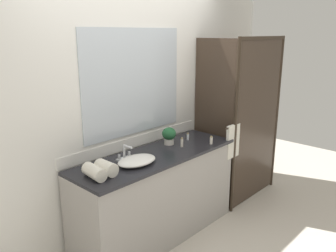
# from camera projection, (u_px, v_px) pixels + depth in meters

# --- Properties ---
(ground_plane) EXTENTS (8.00, 8.00, 0.00)m
(ground_plane) POSITION_uv_depth(u_px,v_px,m) (158.00, 235.00, 3.58)
(ground_plane) COLOR beige
(wall_back_with_mirror) EXTENTS (4.40, 0.06, 2.60)m
(wall_back_with_mirror) POSITION_uv_depth(u_px,v_px,m) (133.00, 108.00, 3.47)
(wall_back_with_mirror) COLOR silver
(wall_back_with_mirror) RESTS_ON ground_plane
(vanity_cabinet) EXTENTS (1.80, 0.58, 0.90)m
(vanity_cabinet) POSITION_uv_depth(u_px,v_px,m) (157.00, 196.00, 3.47)
(vanity_cabinet) COLOR #9E9993
(vanity_cabinet) RESTS_ON ground_plane
(shower_enclosure) EXTENTS (1.20, 0.59, 2.00)m
(shower_enclosure) POSITION_uv_depth(u_px,v_px,m) (244.00, 121.00, 4.09)
(shower_enclosure) COLOR #2D2319
(shower_enclosure) RESTS_ON ground_plane
(sink_basin) EXTENTS (0.38, 0.27, 0.06)m
(sink_basin) POSITION_uv_depth(u_px,v_px,m) (137.00, 161.00, 3.08)
(sink_basin) COLOR white
(sink_basin) RESTS_ON vanity_cabinet
(faucet) EXTENTS (0.17, 0.13, 0.15)m
(faucet) POSITION_uv_depth(u_px,v_px,m) (125.00, 155.00, 3.19)
(faucet) COLOR silver
(faucet) RESTS_ON vanity_cabinet
(potted_plant) EXTENTS (0.15, 0.15, 0.18)m
(potted_plant) POSITION_uv_depth(u_px,v_px,m) (169.00, 135.00, 3.60)
(potted_plant) COLOR beige
(potted_plant) RESTS_ON vanity_cabinet
(amenity_bottle_body_wash) EXTENTS (0.03, 0.03, 0.08)m
(amenity_bottle_body_wash) POSITION_uv_depth(u_px,v_px,m) (188.00, 137.00, 3.77)
(amenity_bottle_body_wash) COLOR silver
(amenity_bottle_body_wash) RESTS_ON vanity_cabinet
(amenity_bottle_lotion) EXTENTS (0.03, 0.03, 0.09)m
(amenity_bottle_lotion) POSITION_uv_depth(u_px,v_px,m) (211.00, 140.00, 3.62)
(amenity_bottle_lotion) COLOR silver
(amenity_bottle_lotion) RESTS_ON vanity_cabinet
(amenity_bottle_conditioner) EXTENTS (0.03, 0.03, 0.10)m
(amenity_bottle_conditioner) POSITION_uv_depth(u_px,v_px,m) (182.00, 143.00, 3.53)
(amenity_bottle_conditioner) COLOR silver
(amenity_bottle_conditioner) RESTS_ON vanity_cabinet
(rolled_towel_near_edge) EXTENTS (0.13, 0.24, 0.11)m
(rolled_towel_near_edge) POSITION_uv_depth(u_px,v_px,m) (94.00, 172.00, 2.77)
(rolled_towel_near_edge) COLOR silver
(rolled_towel_near_edge) RESTS_ON vanity_cabinet
(rolled_towel_middle) EXTENTS (0.12, 0.19, 0.12)m
(rolled_towel_middle) POSITION_uv_depth(u_px,v_px,m) (106.00, 168.00, 2.84)
(rolled_towel_middle) COLOR silver
(rolled_towel_middle) RESTS_ON vanity_cabinet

